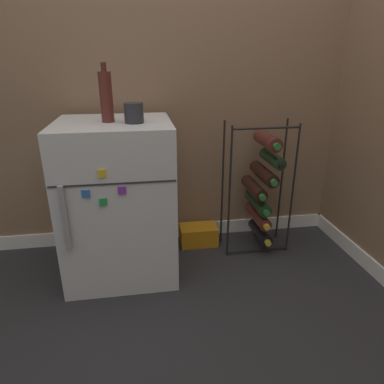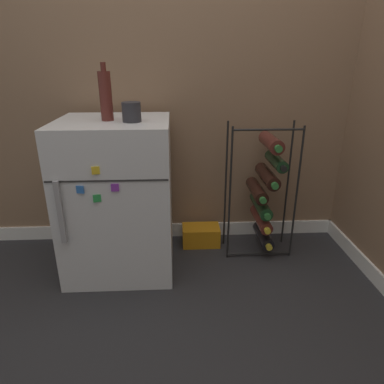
{
  "view_description": "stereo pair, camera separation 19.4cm",
  "coord_description": "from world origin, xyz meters",
  "px_view_note": "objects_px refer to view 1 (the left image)",
  "views": [
    {
      "loc": [
        -0.38,
        -1.34,
        1.13
      ],
      "look_at": [
        -0.1,
        0.45,
        0.42
      ],
      "focal_mm": 32.0,
      "sensor_mm": 36.0,
      "label": 1
    },
    {
      "loc": [
        -0.19,
        -1.36,
        1.13
      ],
      "look_at": [
        -0.1,
        0.45,
        0.42
      ],
      "focal_mm": 32.0,
      "sensor_mm": 36.0,
      "label": 2
    }
  ],
  "objects_px": {
    "mini_fridge": "(119,200)",
    "fridge_top_cup": "(134,113)",
    "wine_rack": "(261,188)",
    "soda_box": "(198,235)",
    "fridge_top_bottle": "(106,97)"
  },
  "relations": [
    {
      "from": "soda_box",
      "to": "mini_fridge",
      "type": "bearing_deg",
      "value": -156.65
    },
    {
      "from": "soda_box",
      "to": "fridge_top_bottle",
      "type": "bearing_deg",
      "value": -155.72
    },
    {
      "from": "wine_rack",
      "to": "soda_box",
      "type": "xyz_separation_m",
      "value": [
        -0.37,
        0.09,
        -0.34
      ]
    },
    {
      "from": "soda_box",
      "to": "fridge_top_cup",
      "type": "bearing_deg",
      "value": -144.03
    },
    {
      "from": "fridge_top_cup",
      "to": "fridge_top_bottle",
      "type": "relative_size",
      "value": 0.35
    },
    {
      "from": "wine_rack",
      "to": "soda_box",
      "type": "distance_m",
      "value": 0.51
    },
    {
      "from": "wine_rack",
      "to": "soda_box",
      "type": "bearing_deg",
      "value": 166.06
    },
    {
      "from": "mini_fridge",
      "to": "wine_rack",
      "type": "bearing_deg",
      "value": 7.6
    },
    {
      "from": "mini_fridge",
      "to": "soda_box",
      "type": "distance_m",
      "value": 0.63
    },
    {
      "from": "mini_fridge",
      "to": "fridge_top_cup",
      "type": "xyz_separation_m",
      "value": [
        0.11,
        -0.06,
        0.47
      ]
    },
    {
      "from": "mini_fridge",
      "to": "fridge_top_cup",
      "type": "relative_size",
      "value": 8.95
    },
    {
      "from": "soda_box",
      "to": "fridge_top_cup",
      "type": "xyz_separation_m",
      "value": [
        -0.36,
        -0.26,
        0.83
      ]
    },
    {
      "from": "wine_rack",
      "to": "fridge_top_cup",
      "type": "height_order",
      "value": "fridge_top_cup"
    },
    {
      "from": "fridge_top_cup",
      "to": "fridge_top_bottle",
      "type": "xyz_separation_m",
      "value": [
        -0.12,
        0.04,
        0.07
      ]
    },
    {
      "from": "fridge_top_cup",
      "to": "fridge_top_bottle",
      "type": "distance_m",
      "value": 0.15
    }
  ]
}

